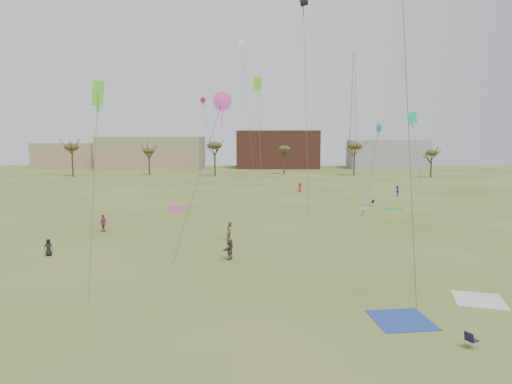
{
  "coord_description": "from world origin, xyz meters",
  "views": [
    {
      "loc": [
        0.73,
        -25.93,
        10.28
      ],
      "look_at": [
        0.0,
        12.0,
        5.5
      ],
      "focal_mm": 31.27,
      "sensor_mm": 36.0,
      "label": 1
    }
  ],
  "objects": [
    {
      "name": "blanket_blue",
      "position": [
        8.45,
        -1.89,
        0.0
      ],
      "size": [
        3.55,
        3.55,
        0.03
      ],
      "primitive_type": "cube",
      "rotation": [
        0.0,
        0.0,
        0.14
      ],
      "color": "#213D93",
      "rests_on": "ground"
    },
    {
      "name": "camp_chair_center",
      "position": [
        10.82,
        -5.15,
        0.26
      ],
      "size": [
        0.72,
        0.71,
        0.87
      ],
      "rotation": [
        0.0,
        0.0,
        2.11
      ],
      "color": "#16163C",
      "rests_on": "ground"
    },
    {
      "name": "blanket_olive",
      "position": [
        19.06,
        36.94,
        0.0
      ],
      "size": [
        2.66,
        2.66,
        0.03
      ],
      "primitive_type": "cube",
      "rotation": [
        0.0,
        0.0,
        1.56
      ],
      "color": "green",
      "rests_on": "ground"
    },
    {
      "name": "building_brick",
      "position": [
        5.0,
        120.0,
        6.0
      ],
      "size": [
        26.0,
        16.0,
        12.0
      ],
      "primitive_type": "cube",
      "color": "brown",
      "rests_on": "ground"
    },
    {
      "name": "spectator_mid_e",
      "position": [
        13.71,
        31.87,
        0.81
      ],
      "size": [
        1.0,
        0.95,
        1.62
      ],
      "primitive_type": "imported",
      "rotation": [
        0.0,
        0.0,
        5.69
      ],
      "color": "white",
      "rests_on": "ground"
    },
    {
      "name": "building_tan_west",
      "position": [
        -65.0,
        122.0,
        4.0
      ],
      "size": [
        20.0,
        12.0,
        8.0
      ],
      "primitive_type": "cube",
      "color": "#937F60",
      "rests_on": "ground"
    },
    {
      "name": "tree_line",
      "position": [
        -2.85,
        79.12,
        7.09
      ],
      "size": [
        117.44,
        49.32,
        8.91
      ],
      "color": "#3A2B1E",
      "rests_on": "ground"
    },
    {
      "name": "flyer_mid_a",
      "position": [
        -17.9,
        11.2,
        0.75
      ],
      "size": [
        0.86,
        0.73,
        1.49
      ],
      "primitive_type": "imported",
      "rotation": [
        0.0,
        0.0,
        0.42
      ],
      "color": "black",
      "rests_on": "ground"
    },
    {
      "name": "radio_tower",
      "position": [
        30.0,
        125.0,
        19.21
      ],
      "size": [
        1.51,
        1.72,
        41.0
      ],
      "color": "#9EA3A8",
      "rests_on": "ground"
    },
    {
      "name": "blanket_cream",
      "position": [
        14.28,
        1.32,
        0.0
      ],
      "size": [
        3.56,
        3.56,
        0.03
      ],
      "primitive_type": "cube",
      "rotation": [
        0.0,
        0.0,
        1.32
      ],
      "color": "beige",
      "rests_on": "ground"
    },
    {
      "name": "spectator_fore_c",
      "position": [
        -2.17,
        10.3,
        0.89
      ],
      "size": [
        1.1,
        1.72,
        1.77
      ],
      "primitive_type": "imported",
      "rotation": [
        0.0,
        0.0,
        4.33
      ],
      "color": "#4D4137",
      "rests_on": "ground"
    },
    {
      "name": "spectator_fore_b",
      "position": [
        -2.66,
        17.37,
        0.92
      ],
      "size": [
        0.91,
        1.05,
        1.84
      ],
      "primitive_type": "imported",
      "rotation": [
        0.0,
        0.0,
        1.3
      ],
      "color": "#8D7659",
      "rests_on": "ground"
    },
    {
      "name": "spectator_mid_d",
      "position": [
        -16.65,
        20.92,
        0.96
      ],
      "size": [
        0.71,
        1.2,
        1.92
      ],
      "primitive_type": "imported",
      "rotation": [
        0.0,
        0.0,
        1.35
      ],
      "color": "#983F78",
      "rests_on": "ground"
    },
    {
      "name": "building_tan",
      "position": [
        -35.0,
        115.0,
        5.0
      ],
      "size": [
        32.0,
        14.0,
        10.0
      ],
      "primitive_type": "cube",
      "color": "#937F60",
      "rests_on": "ground"
    },
    {
      "name": "flyer_far_c",
      "position": [
        23.4,
        49.9,
        0.93
      ],
      "size": [
        0.77,
        1.25,
        1.86
      ],
      "primitive_type": "imported",
      "rotation": [
        0.0,
        0.0,
        4.78
      ],
      "color": "navy",
      "rests_on": "ground"
    },
    {
      "name": "ground",
      "position": [
        0.0,
        0.0,
        0.0
      ],
      "size": [
        260.0,
        260.0,
        0.0
      ],
      "primitive_type": "plane",
      "color": "#485B1C",
      "rests_on": "ground"
    },
    {
      "name": "camp_chair_right",
      "position": [
        16.71,
        39.79,
        0.26
      ],
      "size": [
        0.73,
        0.72,
        0.87
      ],
      "rotation": [
        0.0,
        0.0,
        5.3
      ],
      "color": "#18163C",
      "rests_on": "ground"
    },
    {
      "name": "flyer_far_b",
      "position": [
        7.28,
        56.34,
        0.85
      ],
      "size": [
        0.9,
        0.99,
        1.7
      ],
      "primitive_type": "imported",
      "rotation": [
        0.0,
        0.0,
        1.01
      ],
      "color": "#B5261F",
      "rests_on": "ground"
    },
    {
      "name": "kites_aloft",
      "position": [
        0.4,
        34.55,
        21.21
      ],
      "size": [
        61.53,
        68.14,
        27.82
      ],
      "color": "red",
      "rests_on": "ground"
    },
    {
      "name": "blanket_plum",
      "position": [
        -11.79,
        36.79,
        0.0
      ],
      "size": [
        3.25,
        3.25,
        0.03
      ],
      "primitive_type": "cube",
      "rotation": [
        0.0,
        0.0,
        1.61
      ],
      "color": "#B8388B",
      "rests_on": "ground"
    },
    {
      "name": "building_grey",
      "position": [
        40.0,
        118.0,
        4.5
      ],
      "size": [
        24.0,
        12.0,
        9.0
      ],
      "primitive_type": "cube",
      "color": "gray",
      "rests_on": "ground"
    }
  ]
}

